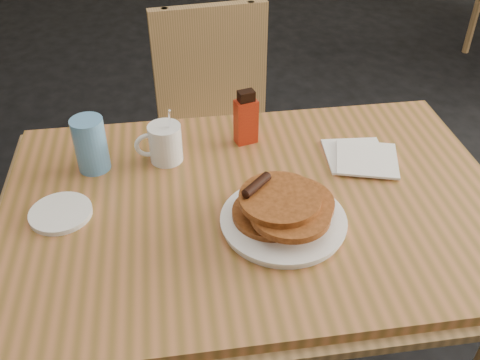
% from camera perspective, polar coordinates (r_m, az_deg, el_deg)
% --- Properties ---
extents(main_table, '(1.23, 0.87, 0.75)m').
position_cam_1_polar(main_table, '(1.24, 1.68, -3.68)').
color(main_table, '#AD693D').
rests_on(main_table, floor).
extents(chair_main_far, '(0.42, 0.43, 0.90)m').
position_cam_1_polar(chair_main_far, '(1.94, -2.57, 7.00)').
color(chair_main_far, '#A9804F').
rests_on(chair_main_far, floor).
extents(pancake_plate, '(0.27, 0.27, 0.10)m').
position_cam_1_polar(pancake_plate, '(1.13, 4.65, -3.58)').
color(pancake_plate, white).
rests_on(pancake_plate, main_table).
extents(coffee_mug, '(0.12, 0.08, 0.15)m').
position_cam_1_polar(coffee_mug, '(1.32, -8.08, 3.96)').
color(coffee_mug, white).
rests_on(coffee_mug, main_table).
extents(syrup_bottle, '(0.06, 0.05, 0.15)m').
position_cam_1_polar(syrup_bottle, '(1.37, 0.64, 6.54)').
color(syrup_bottle, maroon).
rests_on(syrup_bottle, main_table).
extents(napkin_stack, '(0.20, 0.21, 0.01)m').
position_cam_1_polar(napkin_stack, '(1.37, 12.78, 2.40)').
color(napkin_stack, white).
rests_on(napkin_stack, main_table).
extents(blue_tumbler, '(0.09, 0.09, 0.14)m').
position_cam_1_polar(blue_tumbler, '(1.32, -15.65, 3.66)').
color(blue_tumbler, '#5693CB').
rests_on(blue_tumbler, main_table).
extents(side_saucer, '(0.14, 0.14, 0.01)m').
position_cam_1_polar(side_saucer, '(1.23, -18.59, -3.36)').
color(side_saucer, white).
rests_on(side_saucer, main_table).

